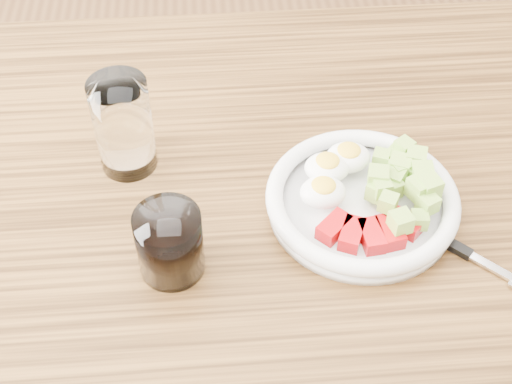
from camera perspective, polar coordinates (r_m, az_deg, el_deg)
dining_table at (r=0.96m, az=0.64°, el=-5.72°), size 1.50×0.90×0.77m
bowl at (r=0.88m, az=8.57°, el=-0.37°), size 0.24×0.24×0.06m
fork at (r=0.88m, az=15.62°, el=-4.24°), size 0.16×0.15×0.01m
water_glass at (r=0.92m, az=-10.57°, el=5.25°), size 0.07×0.07×0.13m
coffee_glass at (r=0.81m, az=-6.92°, el=-4.11°), size 0.08×0.08×0.09m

